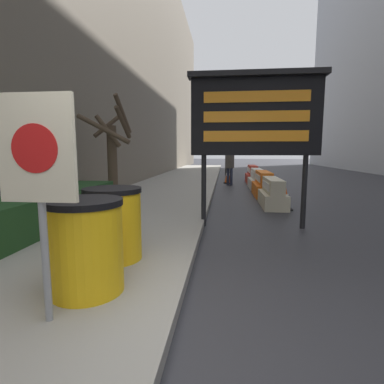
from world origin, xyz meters
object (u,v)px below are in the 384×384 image
object	(u,v)px
barrel_drum_middle	(113,224)
warning_sign	(38,166)
message_board	(255,116)
traffic_light_near_curb	(227,124)
jersey_barrier_cream	(273,194)
traffic_cone_near	(228,176)
traffic_cone_mid	(285,198)
jersey_barrier_red_striped	(252,175)
barrel_drum_foreground	(86,246)
jersey_barrier_orange_near	(263,185)
pedestrian_worker	(230,164)
jersey_barrier_white	(257,180)

from	to	relation	value
barrel_drum_middle	warning_sign	size ratio (longest dim) A/B	0.51
message_board	traffic_light_near_curb	bearing A→B (deg)	92.24
jersey_barrier_cream	traffic_light_near_curb	bearing A→B (deg)	96.78
traffic_cone_near	traffic_cone_mid	size ratio (longest dim) A/B	1.12
jersey_barrier_cream	jersey_barrier_red_striped	distance (m)	6.27
message_board	traffic_cone_mid	size ratio (longest dim) A/B	4.67
traffic_cone_near	warning_sign	bearing A→B (deg)	-97.29
barrel_drum_foreground	jersey_barrier_orange_near	size ratio (longest dim) A/B	0.51
traffic_cone_mid	jersey_barrier_cream	bearing A→B (deg)	120.14
jersey_barrier_orange_near	traffic_light_near_curb	bearing A→B (deg)	98.36
message_board	traffic_cone_near	world-z (taller)	message_board
barrel_drum_middle	jersey_barrier_orange_near	world-z (taller)	barrel_drum_middle
jersey_barrier_orange_near	barrel_drum_middle	bearing A→B (deg)	-111.89
traffic_cone_mid	pedestrian_worker	bearing A→B (deg)	103.73
warning_sign	jersey_barrier_white	size ratio (longest dim) A/B	1.01
barrel_drum_foreground	warning_sign	world-z (taller)	warning_sign
jersey_barrier_red_striped	traffic_cone_mid	bearing A→B (deg)	-87.84
jersey_barrier_cream	pedestrian_worker	bearing A→B (deg)	102.17
barrel_drum_middle	traffic_cone_near	xyz separation A→B (m)	(1.56, 10.82, -0.25)
barrel_drum_foreground	jersey_barrier_white	xyz separation A→B (m)	(2.66, 9.86, -0.25)
traffic_cone_mid	jersey_barrier_orange_near	bearing A→B (deg)	95.87
message_board	pedestrian_worker	world-z (taller)	message_board
warning_sign	message_board	bearing A→B (deg)	62.73
traffic_cone_mid	traffic_light_near_curb	distance (m)	11.55
jersey_barrier_red_striped	jersey_barrier_cream	bearing A→B (deg)	-90.00
message_board	traffic_cone_mid	distance (m)	2.88
jersey_barrier_white	jersey_barrier_orange_near	bearing A→B (deg)	-90.00
message_board	pedestrian_worker	distance (m)	7.63
traffic_cone_near	traffic_cone_mid	bearing A→B (deg)	-77.58
traffic_cone_near	traffic_cone_mid	distance (m)	6.64
barrel_drum_middle	jersey_barrier_cream	world-z (taller)	barrel_drum_middle
barrel_drum_middle	jersey_barrier_orange_near	distance (m)	7.33
barrel_drum_foreground	jersey_barrier_red_striped	world-z (taller)	barrel_drum_foreground
jersey_barrier_cream	traffic_cone_mid	bearing A→B (deg)	-59.86
warning_sign	jersey_barrier_white	distance (m)	10.82
barrel_drum_middle	jersey_barrier_white	size ratio (longest dim) A/B	0.51
traffic_cone_near	pedestrian_worker	bearing A→B (deg)	-85.93
traffic_cone_near	barrel_drum_middle	bearing A→B (deg)	-98.19
barrel_drum_foreground	message_board	xyz separation A→B (m)	(1.90, 3.31, 1.60)
jersey_barrier_red_striped	traffic_cone_near	world-z (taller)	jersey_barrier_red_striped
jersey_barrier_red_striped	message_board	bearing A→B (deg)	-95.00
jersey_barrier_orange_near	traffic_cone_near	world-z (taller)	jersey_barrier_orange_near
barrel_drum_middle	traffic_light_near_curb	world-z (taller)	traffic_light_near_curb
barrel_drum_foreground	jersey_barrier_orange_near	bearing A→B (deg)	70.95
message_board	jersey_barrier_cream	world-z (taller)	message_board
warning_sign	jersey_barrier_cream	xyz separation A→B (m)	(2.74, 6.23, -1.06)
barrel_drum_foreground	message_board	distance (m)	4.14
warning_sign	jersey_barrier_cream	bearing A→B (deg)	66.22
barrel_drum_foreground	warning_sign	distance (m)	0.98
barrel_drum_foreground	traffic_cone_near	size ratio (longest dim) A/B	1.28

